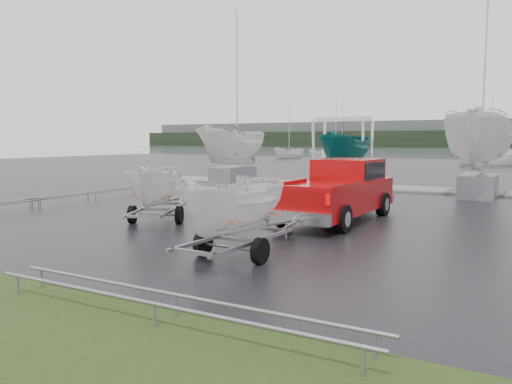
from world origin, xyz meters
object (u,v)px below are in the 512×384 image
object	(u,v)px
trailer_hitched	(235,158)
trailer_parked	(156,152)
pickup_truck	(340,188)
boat_hoist	(343,142)

from	to	relation	value
trailer_hitched	trailer_parked	distance (m)	5.80
pickup_truck	trailer_parked	bearing A→B (deg)	-142.94
trailer_hitched	trailer_parked	xyz separation A→B (m)	(-4.95, 3.03, 0.03)
boat_hoist	trailer_parked	bearing A→B (deg)	-93.98
trailer_hitched	boat_hoist	world-z (taller)	trailer_hitched
pickup_truck	trailer_parked	size ratio (longest dim) A/B	1.46
trailer_hitched	trailer_parked	world-z (taller)	trailer_parked
trailer_hitched	boat_hoist	size ratio (longest dim) A/B	1.05
trailer_parked	pickup_truck	bearing A→B (deg)	10.73
trailer_hitched	boat_hoist	bearing A→B (deg)	103.64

